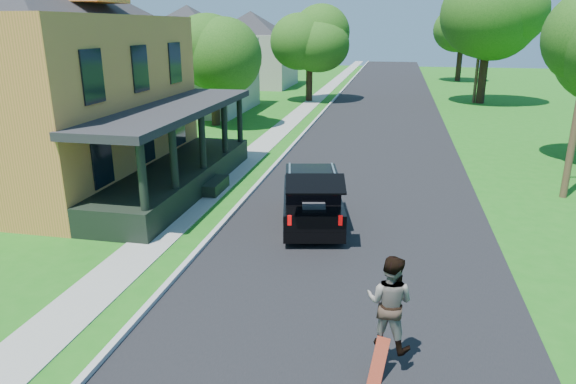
# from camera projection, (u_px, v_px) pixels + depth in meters

# --- Properties ---
(ground) EXTENTS (140.00, 140.00, 0.00)m
(ground) POSITION_uv_depth(u_px,v_px,m) (345.00, 282.00, 12.30)
(ground) COLOR #1A6414
(ground) RESTS_ON ground
(street) EXTENTS (8.00, 120.00, 0.02)m
(street) POSITION_uv_depth(u_px,v_px,m) (378.00, 127.00, 30.91)
(street) COLOR black
(street) RESTS_ON ground
(curb) EXTENTS (0.15, 120.00, 0.12)m
(curb) POSITION_uv_depth(u_px,v_px,m) (312.00, 125.00, 31.70)
(curb) COLOR #A0A09B
(curb) RESTS_ON ground
(sidewalk) EXTENTS (1.30, 120.00, 0.03)m
(sidewalk) POSITION_uv_depth(u_px,v_px,m) (288.00, 124.00, 32.00)
(sidewalk) COLOR gray
(sidewalk) RESTS_ON ground
(front_walk) EXTENTS (6.50, 1.20, 0.03)m
(front_walk) POSITION_uv_depth(u_px,v_px,m) (114.00, 185.00, 19.73)
(front_walk) COLOR gray
(front_walk) RESTS_ON ground
(main_house) EXTENTS (15.56, 15.56, 10.10)m
(main_house) POSITION_uv_depth(u_px,v_px,m) (18.00, 52.00, 18.85)
(main_house) COLOR #DB8240
(main_house) RESTS_ON ground
(neighbor_house_mid) EXTENTS (12.78, 12.78, 8.30)m
(neighbor_house_mid) POSITION_uv_depth(u_px,v_px,m) (189.00, 50.00, 35.97)
(neighbor_house_mid) COLOR #A09B8E
(neighbor_house_mid) RESTS_ON ground
(neighbor_house_far) EXTENTS (12.78, 12.78, 8.30)m
(neighbor_house_far) POSITION_uv_depth(u_px,v_px,m) (251.00, 43.00, 50.86)
(neighbor_house_far) COLOR #A09B8E
(neighbor_house_far) RESTS_ON ground
(black_suv) EXTENTS (2.49, 4.67, 2.07)m
(black_suv) POSITION_uv_depth(u_px,v_px,m) (312.00, 199.00, 15.67)
(black_suv) COLOR black
(black_suv) RESTS_ON ground
(skateboarder) EXTENTS (1.01, 0.88, 1.75)m
(skateboarder) POSITION_uv_depth(u_px,v_px,m) (390.00, 302.00, 8.91)
(skateboarder) COLOR black
(skateboarder) RESTS_ON ground
(skateboard) EXTENTS (0.37, 0.56, 0.86)m
(skateboard) POSITION_uv_depth(u_px,v_px,m) (378.00, 365.00, 8.79)
(skateboard) COLOR #9F260D
(skateboard) RESTS_ON ground
(tree_left_mid) EXTENTS (5.17, 4.91, 7.09)m
(tree_left_mid) POSITION_uv_depth(u_px,v_px,m) (213.00, 48.00, 30.27)
(tree_left_mid) COLOR black
(tree_left_mid) RESTS_ON ground
(tree_left_far) EXTENTS (6.34, 6.47, 8.01)m
(tree_left_far) POSITION_uv_depth(u_px,v_px,m) (310.00, 36.00, 40.20)
(tree_left_far) COLOR black
(tree_left_far) RESTS_ON ground
(tree_right_mid) EXTENTS (7.49, 7.51, 10.85)m
(tree_right_mid) POSITION_uv_depth(u_px,v_px,m) (490.00, 7.00, 38.45)
(tree_right_mid) COLOR black
(tree_right_mid) RESTS_ON ground
(tree_right_far) EXTENTS (5.92, 5.64, 8.40)m
(tree_right_far) POSITION_uv_depth(u_px,v_px,m) (462.00, 28.00, 54.95)
(tree_right_far) COLOR black
(tree_right_far) RESTS_ON ground
(utility_pole_far) EXTENTS (1.44, 0.42, 8.60)m
(utility_pole_far) POSITION_uv_depth(u_px,v_px,m) (480.00, 45.00, 39.51)
(utility_pole_far) COLOR #503A25
(utility_pole_far) RESTS_ON ground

